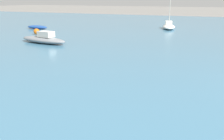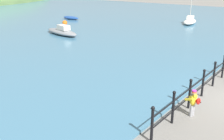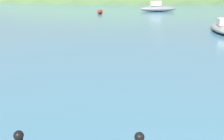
{
  "view_description": "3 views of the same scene",
  "coord_description": "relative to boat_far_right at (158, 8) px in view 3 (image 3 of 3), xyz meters",
  "views": [
    {
      "loc": [
        -10.89,
        3.58,
        3.29
      ],
      "look_at": [
        -3.8,
        6.71,
        1.16
      ],
      "focal_mm": 42.0,
      "sensor_mm": 36.0,
      "label": 1
    },
    {
      "loc": [
        -10.82,
        -1.8,
        4.69
      ],
      "look_at": [
        -3.02,
        4.32,
        1.29
      ],
      "focal_mm": 42.0,
      "sensor_mm": 36.0,
      "label": 2
    },
    {
      "loc": [
        -2.08,
        -1.18,
        2.8
      ],
      "look_at": [
        -2.24,
        5.51,
        0.71
      ],
      "focal_mm": 42.0,
      "sensor_mm": 36.0,
      "label": 3
    }
  ],
  "objects": [
    {
      "name": "boat_far_left",
      "position": [
        1.96,
        -15.57,
        -0.13
      ],
      "size": [
        1.93,
        4.38,
        0.89
      ],
      "color": "gray",
      "rests_on": "water"
    },
    {
      "name": "far_hillside",
      "position": [
        -2.66,
        35.77,
        -0.51
      ],
      "size": [
        83.12,
        45.71,
        12.68
      ],
      "color": "#567542",
      "rests_on": "ground"
    },
    {
      "name": "boat_far_right",
      "position": [
        0.0,
        0.0,
        0.0
      ],
      "size": [
        4.59,
        2.15,
        5.51
      ],
      "color": "gray",
      "rests_on": "water"
    },
    {
      "name": "boat_blue_hull",
      "position": [
        -6.86,
        -2.62,
        -0.21
      ],
      "size": [
        0.63,
        2.38,
        0.41
      ],
      "color": "maroon",
      "rests_on": "water"
    },
    {
      "name": "water",
      "position": [
        -2.66,
        0.47,
        -0.46
      ],
      "size": [
        80.0,
        60.0,
        0.1
      ],
      "primitive_type": "cube",
      "color": "teal",
      "rests_on": "ground"
    }
  ]
}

